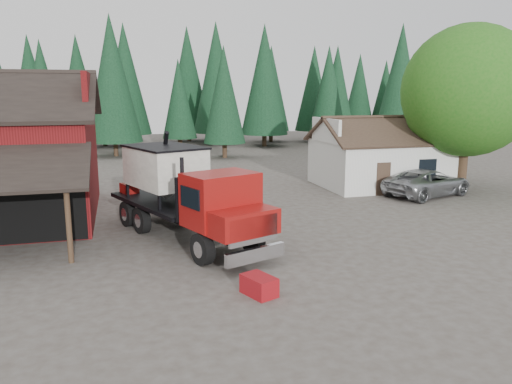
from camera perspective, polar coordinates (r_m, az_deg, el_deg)
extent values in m
plane|color=#453E36|center=(17.88, -2.53, -8.63)|extent=(120.00, 120.00, 0.00)
cube|color=maroon|center=(26.43, -18.54, 10.52)|extent=(0.25, 7.00, 2.00)
cylinder|color=#382619|center=(19.18, -20.62, -3.60)|extent=(0.20, 0.20, 2.80)
cube|color=silver|center=(34.13, 14.08, 3.22)|extent=(8.00, 6.00, 3.00)
cube|color=#38281E|center=(32.61, 15.57, 6.76)|extent=(8.60, 3.42, 1.80)
cube|color=#38281E|center=(35.21, 13.06, 7.19)|extent=(8.60, 3.42, 1.80)
cube|color=silver|center=(32.12, 8.00, 7.00)|extent=(0.20, 4.20, 1.50)
cube|color=silver|center=(36.04, 19.84, 6.90)|extent=(0.20, 4.20, 1.50)
cube|color=#38281E|center=(30.87, 14.35, 1.45)|extent=(0.90, 0.06, 2.00)
cube|color=black|center=(32.37, 19.02, 2.70)|extent=(1.20, 0.06, 1.00)
cylinder|color=#382619|center=(33.86, 22.51, 2.81)|extent=(0.60, 0.60, 3.20)
sphere|color=#1E5C15|center=(33.56, 23.11, 10.59)|extent=(8.00, 8.00, 8.00)
sphere|color=#1E5C15|center=(33.49, 20.46, 8.72)|extent=(4.40, 4.40, 4.40)
sphere|color=#1E5C15|center=(33.58, 25.19, 8.89)|extent=(4.80, 4.80, 4.80)
cylinder|color=#382619|center=(47.70, -3.60, 4.90)|extent=(0.44, 0.44, 1.60)
cone|color=black|center=(47.41, -3.67, 11.03)|extent=(3.96, 3.96, 9.00)
cylinder|color=#382619|center=(49.87, 15.77, 4.77)|extent=(0.44, 0.44, 1.60)
cone|color=black|center=(49.60, 16.15, 11.79)|extent=(4.84, 4.84, 11.00)
cylinder|color=#382619|center=(50.68, -15.73, 4.87)|extent=(0.44, 0.44, 1.60)
cone|color=black|center=(50.42, -16.13, 12.34)|extent=(5.28, 5.28, 12.00)
cylinder|color=black|center=(18.07, -6.14, -6.49)|extent=(0.78, 1.23, 1.18)
cylinder|color=black|center=(19.27, -0.39, -5.30)|extent=(0.78, 1.23, 1.18)
cylinder|color=black|center=(22.47, -12.93, -3.17)|extent=(0.78, 1.23, 1.18)
cylinder|color=black|center=(23.44, -7.93, -2.39)|extent=(0.78, 1.23, 1.18)
cylinder|color=black|center=(23.81, -14.42, -2.43)|extent=(0.78, 1.23, 1.18)
cylinder|color=black|center=(24.73, -9.63, -1.73)|extent=(0.78, 1.23, 1.18)
cube|color=black|center=(21.36, -8.33, -2.57)|extent=(4.50, 8.98, 0.43)
cube|color=silver|center=(17.36, -0.08, -7.18)|extent=(2.36, 1.09, 0.48)
cube|color=silver|center=(17.19, -0.29, -4.39)|extent=(1.93, 0.85, 0.96)
cube|color=maroon|center=(17.65, -1.55, -3.43)|extent=(2.75, 2.18, 0.91)
cube|color=maroon|center=(18.63, -4.05, -0.81)|extent=(3.06, 2.64, 1.98)
cube|color=black|center=(17.87, -2.56, -0.26)|extent=(2.12, 0.91, 0.96)
cylinder|color=black|center=(18.79, -8.41, 1.03)|extent=(0.19, 0.19, 1.92)
cube|color=black|center=(19.53, -5.76, -0.44)|extent=(2.48, 1.09, 1.71)
cube|color=black|center=(22.58, -10.19, -1.12)|extent=(4.83, 6.77, 0.17)
cube|color=silver|center=(22.30, -10.33, 2.85)|extent=(3.59, 4.19, 1.71)
cone|color=silver|center=(22.48, -10.24, 0.16)|extent=(3.06, 3.06, 0.75)
cube|color=black|center=(22.19, -10.41, 5.09)|extent=(3.73, 4.33, 0.09)
cylinder|color=black|center=(23.93, -10.58, 3.15)|extent=(0.47, 2.37, 3.26)
cube|color=maroon|center=(24.55, -14.28, 0.41)|extent=(0.91, 1.03, 0.48)
cylinder|color=silver|center=(20.16, -2.15, -3.61)|extent=(0.95, 1.21, 0.60)
imported|color=#94979B|center=(31.54, 19.02, 1.02)|extent=(6.36, 4.41, 1.61)
cube|color=maroon|center=(15.50, 0.36, -10.64)|extent=(1.07, 1.29, 0.60)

